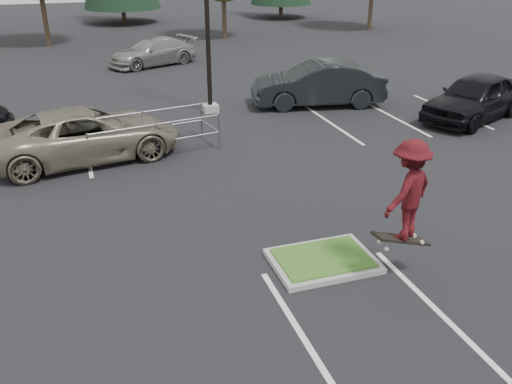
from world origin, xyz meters
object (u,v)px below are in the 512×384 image
object	(u,v)px
car_l_tan	(86,135)
car_r_charc	(318,84)
car_r_black	(475,97)
skateboarder	(407,191)
car_far_silver	(154,52)
cart_corral	(135,132)

from	to	relation	value
car_l_tan	car_r_charc	world-z (taller)	car_r_charc
car_r_black	skateboarder	bearing A→B (deg)	-68.59
car_r_charc	car_r_black	distance (m)	6.21
car_r_charc	car_far_silver	xyz separation A→B (m)	(-5.25, 10.50, -0.17)
skateboarder	car_r_black	size ratio (longest dim) A/B	0.45
car_r_charc	skateboarder	bearing A→B (deg)	-5.76
car_l_tan	car_r_charc	distance (m)	10.14
car_l_tan	car_far_silver	xyz separation A→B (m)	(4.28, 13.96, -0.08)
car_l_tan	skateboarder	bearing A→B (deg)	-157.30
cart_corral	car_r_charc	xyz separation A→B (m)	(8.01, 3.59, 0.13)
car_r_charc	car_r_black	xyz separation A→B (m)	(4.97, -3.73, -0.03)
cart_corral	car_r_charc	world-z (taller)	car_r_charc
car_l_tan	car_r_black	bearing A→B (deg)	-100.59
car_l_tan	car_far_silver	size ratio (longest dim) A/B	1.16
skateboarder	car_far_silver	distance (m)	23.08
car_r_black	car_l_tan	bearing A→B (deg)	-114.56
cart_corral	car_l_tan	size ratio (longest dim) A/B	0.78
skateboarder	car_r_black	bearing A→B (deg)	-161.71
cart_corral	car_l_tan	xyz separation A→B (m)	(-1.52, 0.13, 0.04)
skateboarder	car_l_tan	distance (m)	10.75
cart_corral	car_r_black	bearing A→B (deg)	-10.63
car_r_black	car_far_silver	world-z (taller)	car_r_black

